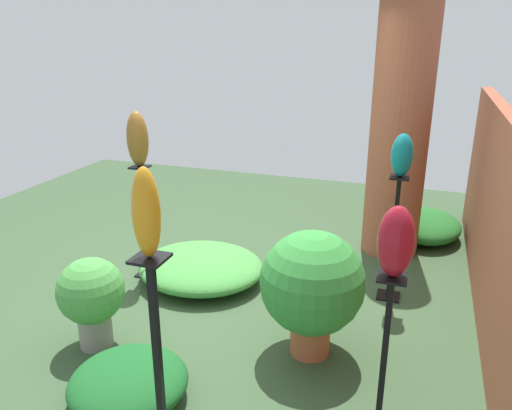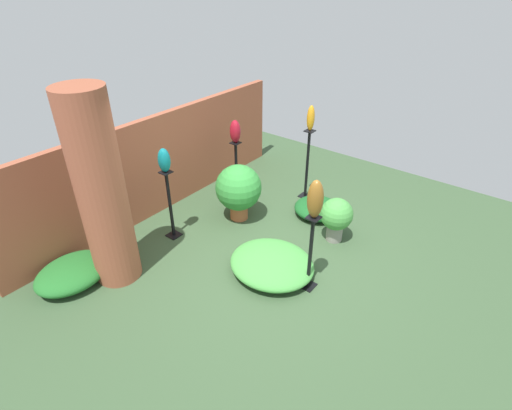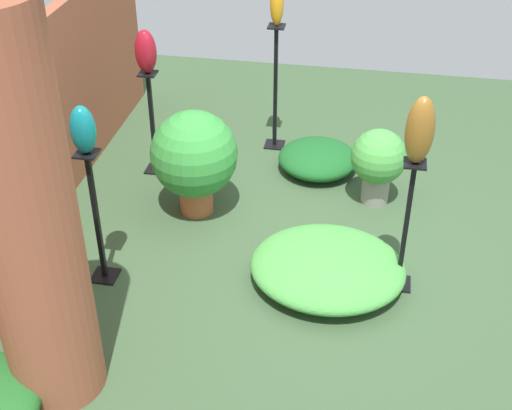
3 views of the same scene
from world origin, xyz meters
name	(u,v)px [view 1 (image 1 of 3)]	position (x,y,z in m)	size (l,w,h in m)	color
ground_plane	(214,294)	(0.00, 0.00, 0.00)	(8.00, 8.00, 0.00)	#385133
brick_wall_back	(504,244)	(0.00, 2.30, 0.83)	(5.60, 0.12, 1.67)	#9E5138
brick_pillar	(399,132)	(-1.56, 1.42, 1.31)	(0.60, 0.60, 2.62)	#9E5138
pedestal_ruby	(384,363)	(1.17, 1.59, 0.47)	(0.20, 0.20, 1.03)	black
pedestal_bronze	(145,227)	(-0.16, -0.78, 0.51)	(0.20, 0.20, 1.11)	black
pedestal_amber	(159,380)	(1.86, 0.52, 0.59)	(0.20, 0.20, 1.29)	black
pedestal_teal	(393,244)	(-0.48, 1.52, 0.52)	(0.20, 0.20, 1.14)	black
art_vase_ruby	(396,242)	(1.17, 1.59, 1.23)	(0.18, 0.20, 0.41)	maroon
art_vase_bronze	(138,139)	(-0.16, -0.78, 1.36)	(0.18, 0.20, 0.51)	brown
art_vase_amber	(146,213)	(1.86, 0.52, 1.51)	(0.13, 0.13, 0.44)	orange
art_vase_teal	(402,155)	(-0.48, 1.52, 1.32)	(0.18, 0.18, 0.36)	#0F727A
potted_plant_walkway_edge	(312,285)	(0.56, 1.03, 0.56)	(0.76, 0.76, 0.96)	#B25B38
potted_plant_mid_left	(91,295)	(1.00, -0.54, 0.43)	(0.50, 0.50, 0.72)	gray
foliage_bed_east	(425,225)	(-2.04, 1.79, 0.15)	(1.00, 0.81, 0.30)	#236B28
foliage_bed_west	(201,267)	(-0.22, -0.23, 0.14)	(1.09, 1.21, 0.28)	#479942
foliage_bed_center	(129,382)	(1.44, 0.03, 0.13)	(0.77, 0.77, 0.27)	#195923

